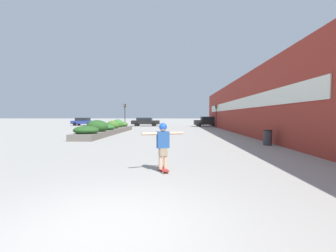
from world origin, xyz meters
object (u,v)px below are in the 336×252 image
at_px(traffic_light_right, 216,112).
at_px(trash_bin, 268,138).
at_px(skateboard, 163,169).
at_px(car_center_left, 145,122).
at_px(car_leftmost, 207,121).
at_px(car_center_right, 83,121).
at_px(traffic_light_left, 125,112).
at_px(skateboarder, 163,141).

bearing_deg(traffic_light_right, trash_bin, -90.78).
distance_m(skateboard, trash_bin, 8.85).
bearing_deg(car_center_left, skateboard, 9.21).
xyz_separation_m(car_leftmost, car_center_right, (-22.04, 2.75, -0.09)).
bearing_deg(trash_bin, traffic_light_left, 123.93).
distance_m(skateboard, traffic_light_left, 27.58).
xyz_separation_m(car_leftmost, traffic_light_right, (0.83, -4.22, 1.45)).
bearing_deg(traffic_light_right, traffic_light_left, 179.29).
xyz_separation_m(skateboard, traffic_light_right, (6.13, 26.27, 2.23)).
bearing_deg(car_center_right, skateboard, 26.73).
bearing_deg(car_center_right, car_leftmost, 82.90).
xyz_separation_m(skateboarder, traffic_light_left, (-7.47, 26.44, 1.44)).
relative_size(trash_bin, traffic_light_right, 0.27).
relative_size(car_leftmost, car_center_left, 0.86).
distance_m(car_leftmost, traffic_light_left, 13.49).
bearing_deg(trash_bin, skateboard, -131.50).
xyz_separation_m(car_center_left, traffic_light_left, (-2.33, -5.28, 1.63)).
height_order(skateboarder, car_center_left, skateboarder).
bearing_deg(traffic_light_right, car_center_right, 163.06).
bearing_deg(car_center_right, skateboarder, 26.73).
bearing_deg(skateboard, traffic_light_left, 84.46).
relative_size(car_leftmost, car_center_right, 1.00).
distance_m(car_center_left, traffic_light_right, 12.61).
relative_size(trash_bin, car_center_left, 0.19).
height_order(skateboard, trash_bin, trash_bin).
height_order(car_leftmost, car_center_right, car_leftmost).
xyz_separation_m(car_leftmost, traffic_light_left, (-12.77, -4.05, 1.56)).
relative_size(car_center_left, traffic_light_left, 1.36).
bearing_deg(car_center_right, trash_bin, 40.34).
relative_size(skateboard, traffic_light_right, 0.22).
height_order(skateboarder, traffic_light_right, traffic_light_right).
distance_m(car_leftmost, car_center_right, 22.21).
distance_m(car_leftmost, car_center_left, 10.51).
distance_m(trash_bin, traffic_light_left, 23.96).
bearing_deg(traffic_light_left, trash_bin, -56.07).
relative_size(skateboarder, car_center_left, 0.30).
height_order(skateboard, skateboarder, skateboarder).
bearing_deg(trash_bin, car_center_left, 113.67).
distance_m(trash_bin, car_center_right, 34.92).
height_order(car_center_left, traffic_light_right, traffic_light_right).
distance_m(car_center_right, traffic_light_left, 11.61).
bearing_deg(skateboard, car_center_left, 77.89).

